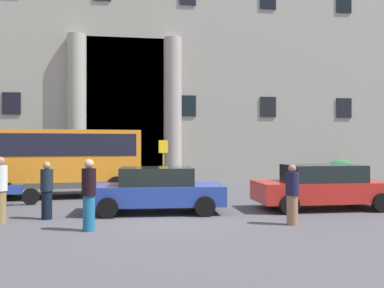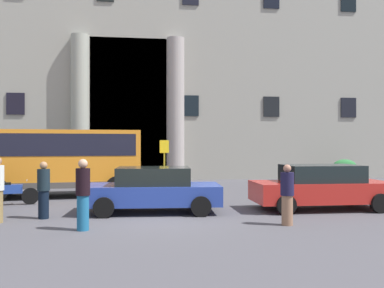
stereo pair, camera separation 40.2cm
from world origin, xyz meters
name	(u,v)px [view 2 (the right image)]	position (x,y,z in m)	size (l,w,h in m)	color
ground_plane	(158,220)	(0.00, 0.00, -0.06)	(80.00, 64.00, 0.12)	#47464C
office_building_facade	(147,30)	(0.00, 17.48, 10.36)	(32.22, 9.78, 20.76)	gray
orange_minibus	(61,157)	(-3.78, 5.50, 1.65)	(6.61, 3.02, 2.77)	orange
bus_stop_sign	(164,159)	(0.64, 7.38, 1.48)	(0.44, 0.08, 2.38)	#9E911E
hedge_planter_west	(63,174)	(-4.63, 10.77, 0.60)	(1.61, 0.91, 1.25)	#706B57
hedge_planter_entrance_right	(345,171)	(11.52, 10.85, 0.63)	(1.53, 0.76, 1.30)	gray
white_taxi_kerbside	(153,189)	(-0.09, 0.99, 0.74)	(4.33, 2.22, 1.45)	#243C94
parked_sedan_second	(321,187)	(5.51, 0.88, 0.76)	(4.55, 2.08, 1.49)	#B4231D
motorcycle_far_end	(7,193)	(-5.22, 3.13, 0.46)	(2.02, 0.72, 0.89)	black
pedestrian_woman_with_bag	(44,190)	(-3.32, 0.25, 0.84)	(0.36, 0.36, 1.67)	black
pedestrian_man_crossing	(287,195)	(3.42, -1.60, 0.82)	(0.36, 0.36, 1.64)	#855F47
pedestrian_woman_dark_dress	(83,194)	(-1.95, -1.59, 0.92)	(0.36, 0.36, 1.81)	#1A5984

